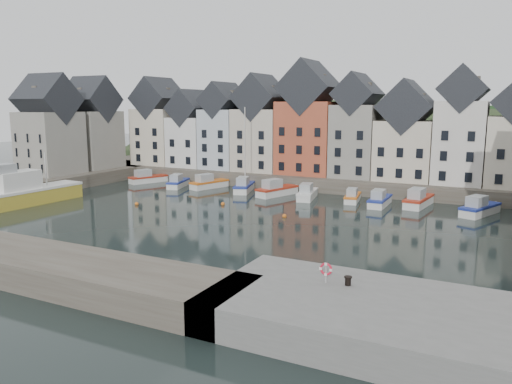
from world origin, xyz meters
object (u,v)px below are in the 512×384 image
Objects in this scene: boat_a at (147,178)px; life_ring_post at (326,270)px; boat_d at (244,186)px; mooring_bollard at (348,280)px; large_vessel at (29,192)px.

life_ring_post is at bearing -18.09° from boat_a.
boat_d reaches higher than boat_a.
large_vessel is at bearing 161.92° from mooring_bollard.
mooring_bollard is at bearing -15.32° from large_vessel.
boat_a is at bearing 87.61° from large_vessel.
boat_d is at bearing 126.20° from mooring_bollard.
boat_d is 9.78× the size of life_ring_post.
large_vessel is (-20.54, -21.04, 0.80)m from boat_d.
boat_d is 44.66m from life_ring_post.
large_vessel reaches higher than mooring_bollard.
mooring_bollard is at bearing -70.53° from boat_d.
mooring_bollard is at bearing 10.73° from life_ring_post.
large_vessel is 49.67m from mooring_bollard.
mooring_bollard is (26.68, -36.46, 1.48)m from boat_d.
mooring_bollard is 1.45m from life_ring_post.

